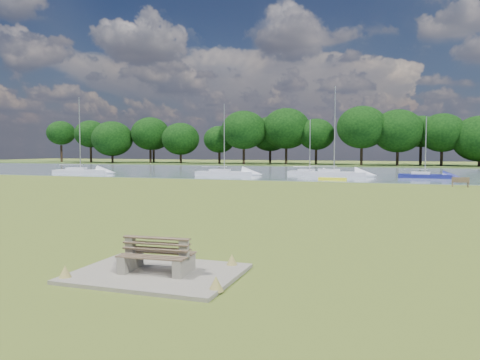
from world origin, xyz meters
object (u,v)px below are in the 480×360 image
(sailboat_2, at_px, (80,170))
(kayak, at_px, (332,179))
(sailboat_3, at_px, (224,172))
(sailboat_4, at_px, (333,172))
(bench_pair, at_px, (157,256))
(riverbank_bench, at_px, (460,182))
(sailboat_1, at_px, (309,171))
(sailboat_0, at_px, (424,174))

(sailboat_2, bearing_deg, kayak, -23.43)
(sailboat_3, relative_size, sailboat_4, 0.83)
(bench_pair, relative_size, kayak, 0.66)
(bench_pair, relative_size, sailboat_3, 0.21)
(riverbank_bench, height_order, kayak, riverbank_bench)
(riverbank_bench, distance_m, sailboat_2, 44.91)
(kayak, height_order, sailboat_4, sailboat_4)
(bench_pair, xyz_separation_m, riverbank_bench, (11.00, 33.43, -0.06))
(bench_pair, height_order, sailboat_3, sailboat_3)
(sailboat_2, xyz_separation_m, sailboat_4, (32.07, 4.66, 0.01))
(riverbank_bench, xyz_separation_m, sailboat_1, (-15.70, 14.47, 0.03))
(sailboat_4, bearing_deg, sailboat_3, -179.15)
(sailboat_1, bearing_deg, bench_pair, -75.11)
(riverbank_bench, relative_size, sailboat_3, 0.16)
(bench_pair, distance_m, sailboat_3, 45.65)
(sailboat_4, bearing_deg, sailboat_2, -178.09)
(sailboat_4, bearing_deg, bench_pair, -94.68)
(sailboat_0, height_order, sailboat_1, sailboat_1)
(bench_pair, height_order, sailboat_0, sailboat_0)
(sailboat_2, distance_m, sailboat_3, 19.13)
(kayak, height_order, sailboat_2, sailboat_2)
(kayak, relative_size, sailboat_3, 0.33)
(bench_pair, bearing_deg, sailboat_2, 126.07)
(sailboat_1, distance_m, sailboat_2, 29.67)
(kayak, bearing_deg, sailboat_1, 118.93)
(riverbank_bench, distance_m, sailboat_0, 11.94)
(sailboat_2, bearing_deg, sailboat_3, -10.48)
(sailboat_1, xyz_separation_m, sailboat_4, (3.39, -2.95, 0.12))
(kayak, bearing_deg, sailboat_4, 102.55)
(sailboat_1, bearing_deg, sailboat_0, -2.35)
(kayak, height_order, sailboat_3, sailboat_3)
(sailboat_1, xyz_separation_m, sailboat_2, (-28.68, -7.61, 0.10))
(sailboat_4, bearing_deg, kayak, -89.72)
(sailboat_1, relative_size, sailboat_2, 0.70)
(bench_pair, distance_m, sailboat_0, 45.98)
(riverbank_bench, distance_m, sailboat_1, 21.35)
(sailboat_0, xyz_separation_m, sailboat_4, (-10.00, -0.19, 0.13))
(bench_pair, height_order, kayak, bench_pair)
(sailboat_0, bearing_deg, sailboat_3, -170.08)
(kayak, distance_m, sailboat_3, 14.95)
(bench_pair, distance_m, kayak, 38.03)
(sailboat_0, relative_size, sailboat_2, 0.69)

